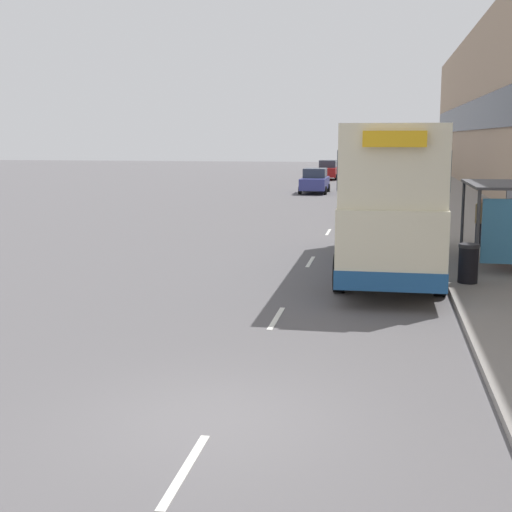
{
  "coord_description": "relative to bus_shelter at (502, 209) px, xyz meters",
  "views": [
    {
      "loc": [
        2.27,
        -9.36,
        3.97
      ],
      "look_at": [
        -3.02,
        20.17,
        -1.02
      ],
      "focal_mm": 50.0,
      "sensor_mm": 36.0,
      "label": 1
    }
  ],
  "objects": [
    {
      "name": "pedestrian_at_shelter",
      "position": [
        -0.1,
        3.99,
        -0.85
      ],
      "size": [
        0.34,
        0.34,
        1.74
      ],
      "color": "#23232D",
      "rests_on": "ground_plane"
    },
    {
      "name": "double_decker_bus_near",
      "position": [
        -3.3,
        -0.53,
        0.41
      ],
      "size": [
        2.85,
        11.05,
        4.3
      ],
      "color": "beige",
      "rests_on": "ground_plane"
    },
    {
      "name": "lane_mark_5",
      "position": [
        -5.77,
        22.81,
        -1.87
      ],
      "size": [
        0.12,
        2.0,
        0.01
      ],
      "color": "silver",
      "rests_on": "ground_plane"
    },
    {
      "name": "ground_plane",
      "position": [
        -5.77,
        -12.87,
        -1.88
      ],
      "size": [
        220.0,
        220.0,
        0.0
      ],
      "primitive_type": "plane",
      "color": "#5B595B"
    },
    {
      "name": "lane_mark_3",
      "position": [
        -5.77,
        7.92,
        -1.87
      ],
      "size": [
        0.12,
        2.0,
        0.01
      ],
      "color": "silver",
      "rests_on": "ground_plane"
    },
    {
      "name": "lane_mark_1",
      "position": [
        -5.77,
        -6.98,
        -1.87
      ],
      "size": [
        0.12,
        2.0,
        0.01
      ],
      "color": "silver",
      "rests_on": "ground_plane"
    },
    {
      "name": "car_1",
      "position": [
        -2.66,
        29.84,
        -1.02
      ],
      "size": [
        1.99,
        3.98,
        1.73
      ],
      "color": "navy",
      "rests_on": "ground_plane"
    },
    {
      "name": "lane_mark_6",
      "position": [
        -5.77,
        30.26,
        -1.87
      ],
      "size": [
        0.12,
        2.0,
        0.01
      ],
      "color": "silver",
      "rests_on": "ground_plane"
    },
    {
      "name": "pavement",
      "position": [
        0.73,
        25.63,
        -1.81
      ],
      "size": [
        5.0,
        93.0,
        0.14
      ],
      "color": "gray",
      "rests_on": "ground_plane"
    },
    {
      "name": "lane_mark_2",
      "position": [
        -5.77,
        0.47,
        -1.87
      ],
      "size": [
        0.12,
        2.0,
        0.01
      ],
      "color": "silver",
      "rests_on": "ground_plane"
    },
    {
      "name": "bus_shelter",
      "position": [
        0.0,
        0.0,
        0.0
      ],
      "size": [
        1.6,
        4.2,
        2.48
      ],
      "color": "#4C4C51",
      "rests_on": "ground_plane"
    },
    {
      "name": "car_3",
      "position": [
        -8.86,
        46.74,
        -0.97
      ],
      "size": [
        1.98,
        4.31,
        1.85
      ],
      "rotation": [
        0.0,
        0.0,
        3.14
      ],
      "color": "maroon",
      "rests_on": "ground_plane"
    },
    {
      "name": "litter_bin",
      "position": [
        -1.22,
        -2.82,
        -1.21
      ],
      "size": [
        0.55,
        0.55,
        1.05
      ],
      "color": "black",
      "rests_on": "ground_plane"
    },
    {
      "name": "lane_mark_4",
      "position": [
        -5.77,
        15.37,
        -1.87
      ],
      "size": [
        0.12,
        2.0,
        0.01
      ],
      "color": "silver",
      "rests_on": "ground_plane"
    },
    {
      "name": "car_0",
      "position": [
        -8.45,
        29.61,
        -1.0
      ],
      "size": [
        2.0,
        4.57,
        1.79
      ],
      "rotation": [
        0.0,
        0.0,
        3.14
      ],
      "color": "navy",
      "rests_on": "ground_plane"
    },
    {
      "name": "car_2",
      "position": [
        -2.78,
        44.93,
        -1.05
      ],
      "size": [
        1.97,
        3.96,
        1.67
      ],
      "color": "navy",
      "rests_on": "ground_plane"
    },
    {
      "name": "lane_mark_0",
      "position": [
        -5.77,
        -14.43,
        -1.87
      ],
      "size": [
        0.12,
        2.0,
        0.01
      ],
      "color": "silver",
      "rests_on": "ground_plane"
    }
  ]
}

